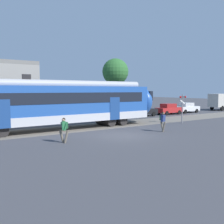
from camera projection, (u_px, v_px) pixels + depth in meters
name	position (u px, v px, depth m)	size (l,w,h in m)	color
ground_plane	(123.00, 136.00, 19.91)	(160.00, 160.00, 0.00)	#424247
pedestrian_green	(64.00, 128.00, 17.15)	(0.60, 0.63, 1.67)	#6B6051
pedestrian_navy	(163.00, 120.00, 21.73)	(0.54, 0.68, 1.67)	#6B6051
parked_car_black	(142.00, 110.00, 34.45)	(4.01, 1.78, 1.54)	black
parked_car_red	(169.00, 109.00, 37.13)	(4.03, 1.82, 1.54)	#B22323
parked_car_white	(187.00, 108.00, 39.90)	(4.08, 1.91, 1.54)	silver
box_truck	(221.00, 101.00, 44.91)	(5.27, 2.15, 2.82)	beige
crossing_signal	(182.00, 104.00, 26.98)	(0.96, 0.22, 3.00)	gray
street_tree_right	(115.00, 72.00, 38.37)	(3.84, 3.84, 8.07)	brown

